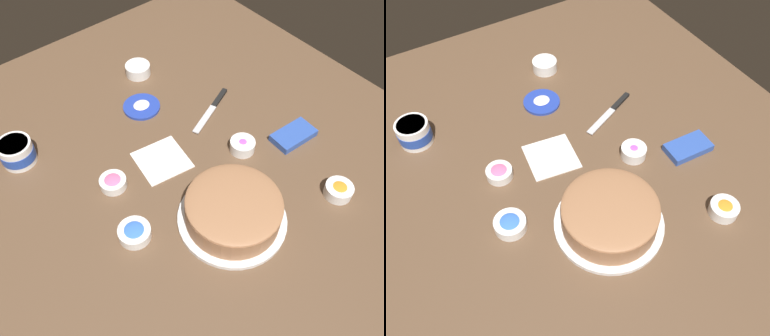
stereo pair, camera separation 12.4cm
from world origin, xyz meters
TOP-DOWN VIEW (x-y plane):
  - ground_plane at (0.00, 0.00)m, footprint 1.54×1.54m
  - frosted_cake at (0.03, 0.30)m, footprint 0.31×0.31m
  - frosting_tub at (0.38, -0.28)m, footprint 0.11×0.11m
  - frosting_tub_lid at (-0.05, -0.23)m, footprint 0.13×0.13m
  - spreading_knife at (-0.24, -0.08)m, footprint 0.22×0.11m
  - sprinkle_bowl_blue at (0.26, 0.17)m, footprint 0.09×0.09m
  - sprinkle_bowl_yellow at (-0.14, -0.39)m, footprint 0.09×0.09m
  - sprinkle_bowl_pink at (0.21, -0.01)m, footprint 0.08×0.08m
  - sprinkle_bowl_orange at (-0.27, 0.43)m, footprint 0.08×0.08m
  - sprinkle_bowl_rainbow at (-0.18, 0.13)m, footprint 0.08×0.08m
  - candy_box_lower at (-0.34, 0.20)m, footprint 0.15×0.09m
  - paper_napkin at (0.04, 0.00)m, footprint 0.17×0.17m

SIDE VIEW (x-z plane):
  - ground_plane at x=0.00m, z-range 0.00..0.00m
  - paper_napkin at x=0.04m, z-range 0.00..0.01m
  - spreading_knife at x=-0.24m, z-range 0.00..0.01m
  - frosting_tub_lid at x=-0.05m, z-range 0.00..0.01m
  - candy_box_lower at x=-0.34m, z-range 0.00..0.02m
  - sprinkle_bowl_pink at x=0.21m, z-range 0.00..0.03m
  - sprinkle_bowl_blue at x=0.26m, z-range 0.00..0.04m
  - sprinkle_bowl_orange at x=-0.27m, z-range 0.00..0.04m
  - sprinkle_bowl_rainbow at x=-0.18m, z-range 0.00..0.04m
  - sprinkle_bowl_yellow at x=-0.14m, z-range 0.00..0.04m
  - frosting_tub at x=0.38m, z-range 0.00..0.08m
  - frosted_cake at x=0.03m, z-range 0.00..0.10m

